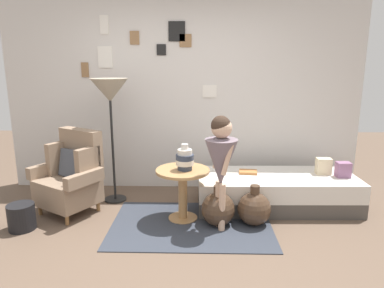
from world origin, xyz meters
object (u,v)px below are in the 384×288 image
demijohn_far (254,208)px  demijohn_near (218,209)px  person_child (221,157)px  side_table (183,184)px  vase_striped (185,159)px  magazine_basket (22,217)px  book_on_daybed (248,172)px  floor_lamp (110,94)px  daybed (276,191)px  armchair (72,176)px

demijohn_far → demijohn_near: bearing=-177.0°
person_child → demijohn_near: bearing=100.4°
side_table → person_child: person_child is taller
side_table → vase_striped: 0.29m
magazine_basket → side_table: bearing=9.8°
book_on_daybed → floor_lamp: bearing=177.6°
vase_striped → floor_lamp: 1.26m
vase_striped → floor_lamp: (-0.93, 0.55, 0.65)m
daybed → vase_striped: bearing=-159.9°
daybed → person_child: person_child is taller
armchair → vase_striped: size_ratio=3.34×
armchair → daybed: (2.44, 0.19, -0.24)m
book_on_daybed → demijohn_near: 0.76m
floor_lamp → demijohn_near: size_ratio=3.43×
side_table → book_on_daybed: size_ratio=2.71×
person_child → demijohn_near: 0.61m
armchair → magazine_basket: (-0.39, -0.49, -0.30)m
armchair → demijohn_near: 1.76m
floor_lamp → vase_striped: bearing=-30.7°
magazine_basket → demijohn_near: bearing=4.2°
side_table → demijohn_near: (0.39, -0.14, -0.23)m
vase_striped → demijohn_far: 0.93m
person_child → vase_striped: bearing=150.0°
book_on_daybed → person_child: bearing=-118.5°
demijohn_far → floor_lamp: bearing=158.6°
armchair → vase_striped: bearing=-8.8°
floor_lamp → person_child: bearing=-30.5°
vase_striped → book_on_daybed: size_ratio=1.32×
side_table → demijohn_far: (0.78, -0.12, -0.24)m
side_table → daybed: bearing=19.1°
daybed → vase_striped: size_ratio=6.60×
floor_lamp → book_on_daybed: (1.69, -0.07, -0.95)m
daybed → demijohn_far: demijohn_far is taller
daybed → demijohn_far: 0.62m
side_table → person_child: size_ratio=0.49×
vase_striped → demijohn_near: (0.36, -0.13, -0.52)m
daybed → book_on_daybed: size_ratio=8.71×
armchair → magazine_basket: 0.69m
side_table → magazine_basket: bearing=-170.2°
demijohn_near → daybed: bearing=35.8°
armchair → floor_lamp: (0.41, 0.34, 0.92)m
demijohn_near → side_table: bearing=160.1°
side_table → floor_lamp: floor_lamp is taller
vase_striped → armchair: bearing=171.2°
daybed → vase_striped: (-1.10, -0.40, 0.51)m
armchair → floor_lamp: floor_lamp is taller
book_on_daybed → demijohn_near: (-0.40, -0.61, -0.23)m
side_table → magazine_basket: (-1.70, -0.29, -0.28)m
person_child → magazine_basket: size_ratio=4.37×
armchair → person_child: 1.81m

